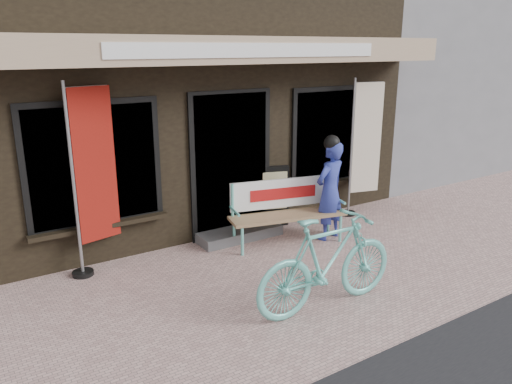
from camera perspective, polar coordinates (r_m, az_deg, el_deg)
ground at (r=6.28m, az=6.48°, el=-10.22°), size 70.00×70.00×0.00m
storefront at (r=9.96m, az=-12.06°, el=17.08°), size 7.00×6.77×6.00m
neighbor_right_near at (r=15.59m, az=18.89°, el=15.47°), size 10.00×7.00×5.60m
bench at (r=7.31m, az=3.42°, el=-1.64°), size 1.77×0.82×0.93m
person at (r=7.45m, az=8.44°, el=0.38°), size 0.61×0.47×1.58m
bicycle at (r=5.52m, az=8.17°, el=-7.96°), size 1.82×0.58×1.09m
nobori_red at (r=6.49m, az=-18.25°, el=1.70°), size 0.72×0.32×2.43m
nobori_cream at (r=8.59m, az=12.22°, el=5.19°), size 0.69×0.31×2.32m
menu_stand at (r=7.97m, az=2.01°, el=-0.42°), size 0.49×0.25×0.99m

